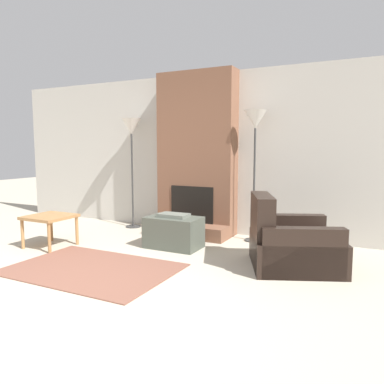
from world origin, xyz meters
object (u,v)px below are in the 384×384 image
at_px(side_table, 50,220).
at_px(floor_lamp_left, 131,133).
at_px(floor_lamp_right, 255,127).
at_px(ottoman, 174,232).
at_px(armchair, 288,245).

height_order(side_table, floor_lamp_left, floor_lamp_left).
bearing_deg(floor_lamp_right, ottoman, -135.18).
xyz_separation_m(ottoman, armchair, (1.62, -0.14, 0.03)).
xyz_separation_m(side_table, floor_lamp_left, (0.27, 1.62, 1.26)).
xyz_separation_m(ottoman, floor_lamp_left, (-1.32, 0.88, 1.43)).
xyz_separation_m(floor_lamp_left, floor_lamp_right, (2.20, 0.00, 0.04)).
bearing_deg(floor_lamp_right, side_table, -146.81).
bearing_deg(armchair, ottoman, 62.04).
bearing_deg(side_table, floor_lamp_left, 80.51).
xyz_separation_m(ottoman, side_table, (-1.59, -0.74, 0.16)).
bearing_deg(side_table, armchair, 10.52).
bearing_deg(floor_lamp_right, armchair, -54.06).
distance_m(ottoman, side_table, 1.76).
relative_size(ottoman, side_table, 1.29).
distance_m(side_table, floor_lamp_right, 3.23).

